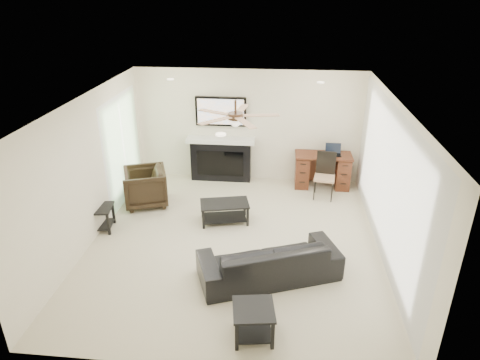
# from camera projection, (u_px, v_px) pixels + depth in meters

# --- Properties ---
(room_shell) EXTENTS (5.50, 5.54, 2.52)m
(room_shell) POSITION_uv_depth(u_px,v_px,m) (247.00, 151.00, 6.87)
(room_shell) COLOR beige
(room_shell) RESTS_ON ground
(sofa) EXTENTS (2.28, 1.53, 0.62)m
(sofa) POSITION_uv_depth(u_px,v_px,m) (269.00, 260.00, 6.50)
(sofa) COLOR black
(sofa) RESTS_ON ground
(armchair) EXTENTS (1.07, 1.05, 0.77)m
(armchair) POSITION_uv_depth(u_px,v_px,m) (145.00, 187.00, 8.65)
(armchair) COLOR black
(armchair) RESTS_ON ground
(coffee_table) EXTENTS (0.99, 0.68, 0.40)m
(coffee_table) POSITION_uv_depth(u_px,v_px,m) (225.00, 212.00, 8.07)
(coffee_table) COLOR black
(coffee_table) RESTS_ON ground
(end_table_near) EXTENTS (0.59, 0.59, 0.45)m
(end_table_near) POSITION_uv_depth(u_px,v_px,m) (253.00, 322.00, 5.42)
(end_table_near) COLOR black
(end_table_near) RESTS_ON ground
(end_table_left) EXTENTS (0.57, 0.57, 0.45)m
(end_table_left) POSITION_uv_depth(u_px,v_px,m) (99.00, 218.00, 7.82)
(end_table_left) COLOR black
(end_table_left) RESTS_ON ground
(fireplace_unit) EXTENTS (1.52, 0.34, 1.91)m
(fireplace_unit) POSITION_uv_depth(u_px,v_px,m) (221.00, 140.00, 9.51)
(fireplace_unit) COLOR black
(fireplace_unit) RESTS_ON ground
(desk) EXTENTS (1.22, 0.56, 0.76)m
(desk) POSITION_uv_depth(u_px,v_px,m) (322.00, 171.00, 9.42)
(desk) COLOR #3B1D0E
(desk) RESTS_ON ground
(desk_chair) EXTENTS (0.48, 0.49, 0.97)m
(desk_chair) POSITION_uv_depth(u_px,v_px,m) (325.00, 176.00, 8.88)
(desk_chair) COLOR black
(desk_chair) RESTS_ON ground
(laptop) EXTENTS (0.33, 0.24, 0.23)m
(laptop) POSITION_uv_depth(u_px,v_px,m) (334.00, 150.00, 9.17)
(laptop) COLOR black
(laptop) RESTS_ON desk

